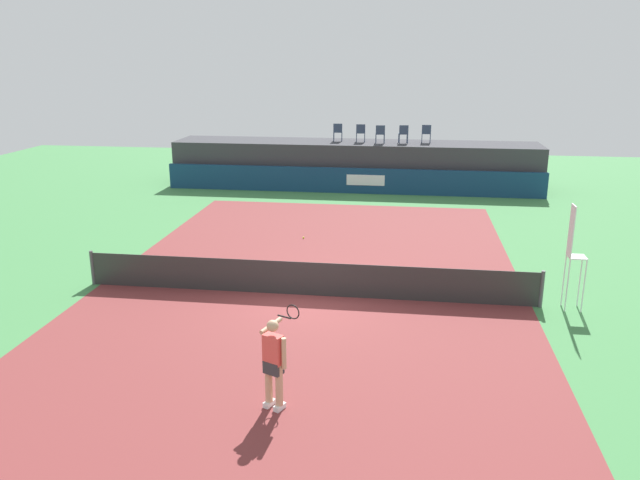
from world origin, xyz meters
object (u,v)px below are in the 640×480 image
(spectator_chair_far_left, at_px, (338,131))
(spectator_chair_far_right, at_px, (426,133))
(spectator_chair_right, at_px, (403,133))
(net_post_near, at_px, (92,268))
(spectator_chair_left, at_px, (361,132))
(net_post_far, at_px, (542,289))
(tennis_ball, at_px, (303,238))
(tennis_player, at_px, (274,360))
(umpire_chair, at_px, (573,250))
(spectator_chair_center, at_px, (380,133))

(spectator_chair_far_left, distance_m, spectator_chair_far_right, 4.35)
(spectator_chair_right, xyz_separation_m, net_post_near, (-8.56, -15.13, -2.19))
(spectator_chair_left, distance_m, spectator_chair_far_right, 3.21)
(spectator_chair_right, height_order, net_post_far, spectator_chair_right)
(net_post_near, bearing_deg, tennis_ball, 46.30)
(spectator_chair_far_right, height_order, tennis_player, spectator_chair_far_right)
(spectator_chair_left, xyz_separation_m, net_post_far, (5.94, -15.26, -2.19))
(spectator_chair_right, xyz_separation_m, spectator_chair_far_right, (1.10, 0.32, 0.00))
(spectator_chair_far_left, distance_m, umpire_chair, 17.31)
(net_post_near, relative_size, tennis_player, 0.56)
(net_post_far, bearing_deg, tennis_player, -135.58)
(spectator_chair_far_left, bearing_deg, net_post_near, -108.98)
(net_post_near, height_order, net_post_far, same)
(net_post_far, relative_size, tennis_player, 0.56)
(net_post_far, height_order, tennis_player, tennis_player)
(spectator_chair_left, xyz_separation_m, tennis_ball, (-1.25, -9.81, -2.66))
(spectator_chair_far_left, height_order, tennis_ball, spectator_chair_far_left)
(spectator_chair_center, relative_size, spectator_chair_right, 1.00)
(spectator_chair_far_left, height_order, umpire_chair, spectator_chair_far_left)
(spectator_chair_far_right, xyz_separation_m, net_post_near, (-9.66, -15.45, -2.19))
(spectator_chair_center, bearing_deg, tennis_ball, -103.24)
(spectator_chair_right, relative_size, tennis_ball, 13.06)
(net_post_far, distance_m, tennis_ball, 9.03)
(spectator_chair_center, height_order, spectator_chair_far_right, same)
(spectator_chair_right, relative_size, tennis_player, 0.50)
(spectator_chair_far_right, relative_size, umpire_chair, 0.32)
(tennis_player, bearing_deg, spectator_chair_far_left, 93.31)
(spectator_chair_far_left, bearing_deg, spectator_chair_far_right, 0.09)
(umpire_chair, relative_size, net_post_near, 2.76)
(spectator_chair_far_right, xyz_separation_m, tennis_player, (-3.13, -21.20, -1.73))
(net_post_far, bearing_deg, spectator_chair_right, 104.24)
(spectator_chair_left, bearing_deg, umpire_chair, -66.61)
(tennis_player, bearing_deg, net_post_near, 138.67)
(net_post_near, xyz_separation_m, net_post_far, (12.40, 0.00, 0.00))
(umpire_chair, xyz_separation_m, net_post_far, (-0.66, 0.00, -1.09))
(spectator_chair_center, xyz_separation_m, net_post_far, (4.96, -14.93, -2.19))
(spectator_chair_far_left, height_order, spectator_chair_right, same)
(spectator_chair_far_right, height_order, net_post_far, spectator_chair_far_right)
(spectator_chair_far_left, height_order, net_post_near, spectator_chair_far_left)
(spectator_chair_far_right, bearing_deg, net_post_far, -79.96)
(spectator_chair_left, relative_size, spectator_chair_far_right, 1.00)
(spectator_chair_right, distance_m, spectator_chair_far_right, 1.15)
(spectator_chair_far_left, relative_size, net_post_near, 0.89)
(spectator_chair_far_left, bearing_deg, net_post_far, -65.34)
(spectator_chair_right, bearing_deg, umpire_chair, -73.42)
(spectator_chair_center, distance_m, spectator_chair_far_right, 2.28)
(spectator_chair_left, xyz_separation_m, spectator_chair_far_right, (3.20, 0.19, 0.00))
(umpire_chair, bearing_deg, spectator_chair_far_left, 116.66)
(net_post_near, height_order, tennis_player, tennis_player)
(spectator_chair_far_left, distance_m, net_post_near, 16.48)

